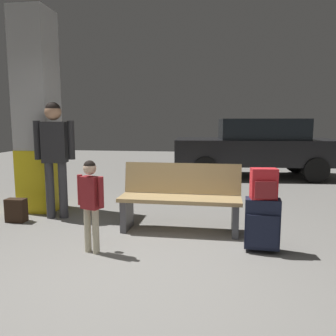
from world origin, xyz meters
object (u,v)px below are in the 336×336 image
at_px(suitcase, 262,224).
at_px(adult, 55,147).
at_px(backpack_bright, 264,184).
at_px(bench, 180,198).
at_px(structural_pillar, 37,114).
at_px(backpack_dark_floor, 17,210).
at_px(parked_car_near, 256,146).
at_px(child, 91,196).

bearing_deg(suitcase, adult, 162.02).
xyz_separation_m(backpack_bright, adult, (-2.89, 0.94, 0.30)).
bearing_deg(bench, structural_pillar, 162.94).
height_order(suitcase, backpack_dark_floor, suitcase).
relative_size(structural_pillar, adult, 1.83).
xyz_separation_m(bench, suitcase, (0.99, -0.63, -0.12)).
bearing_deg(backpack_bright, structural_pillar, 157.97).
xyz_separation_m(adult, parked_car_near, (3.39, 4.37, -0.26)).
xyz_separation_m(suitcase, adult, (-2.89, 0.94, 0.75)).
bearing_deg(backpack_bright, child, -170.92).
xyz_separation_m(suitcase, backpack_dark_floor, (-3.39, 0.67, -0.15)).
bearing_deg(child, backpack_bright, 9.08).
bearing_deg(child, suitcase, 9.10).
bearing_deg(backpack_bright, bench, 147.37).
bearing_deg(child, structural_pillar, 131.94).
xyz_separation_m(bench, backpack_bright, (0.99, -0.63, 0.33)).
height_order(backpack_bright, parked_car_near, parked_car_near).
distance_m(child, parked_car_near, 6.09).
distance_m(suitcase, parked_car_near, 5.35).
xyz_separation_m(child, parked_car_near, (2.38, 5.60, 0.17)).
relative_size(suitcase, backpack_bright, 1.78).
bearing_deg(backpack_dark_floor, suitcase, -11.12).
height_order(structural_pillar, bench, structural_pillar).
height_order(backpack_bright, adult, adult).
xyz_separation_m(backpack_bright, backpack_dark_floor, (-3.39, 0.67, -0.60)).
distance_m(backpack_dark_floor, parked_car_near, 6.09).
distance_m(structural_pillar, child, 2.42).
relative_size(backpack_bright, backpack_dark_floor, 1.00).
bearing_deg(suitcase, child, -170.90).
relative_size(bench, child, 1.55).
xyz_separation_m(suitcase, parked_car_near, (0.50, 5.30, 0.48)).
bearing_deg(parked_car_near, suitcase, -95.41).
bearing_deg(bench, child, -133.65).
relative_size(structural_pillar, parked_car_near, 0.75).
height_order(structural_pillar, suitcase, structural_pillar).
height_order(backpack_bright, child, child).
height_order(structural_pillar, backpack_dark_floor, structural_pillar).
xyz_separation_m(suitcase, child, (-1.88, -0.30, 0.32)).
relative_size(child, backpack_dark_floor, 3.05).
bearing_deg(suitcase, parked_car_near, 84.59).
xyz_separation_m(bench, child, (-0.89, -0.93, 0.20)).
bearing_deg(suitcase, structural_pillar, 157.97).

